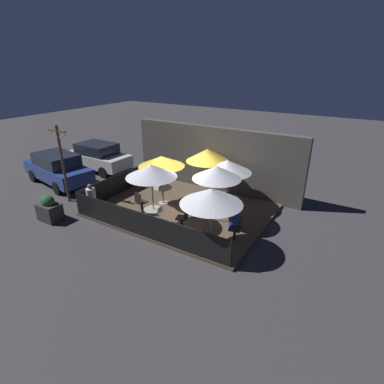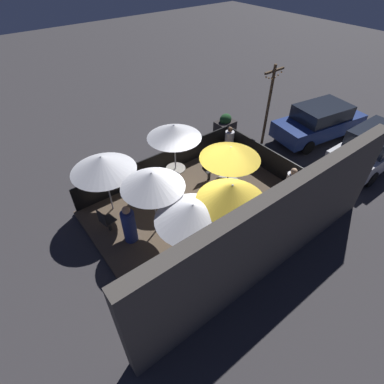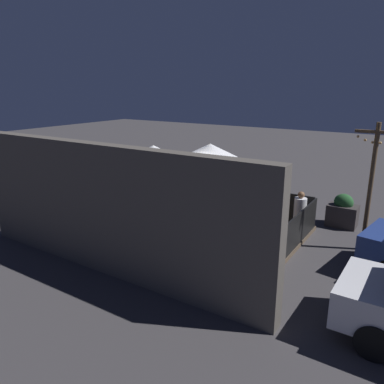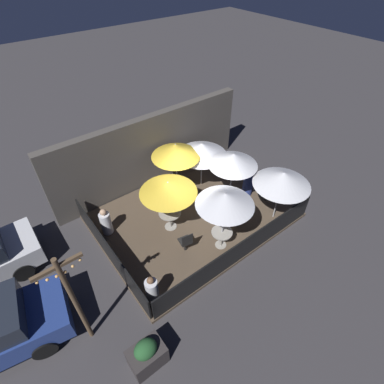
# 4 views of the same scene
# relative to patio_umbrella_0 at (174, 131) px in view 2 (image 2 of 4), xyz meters

# --- Properties ---
(ground_plane) EXTENTS (60.00, 60.00, 0.00)m
(ground_plane) POSITION_rel_patio_umbrella_0_xyz_m (0.15, 1.78, -2.35)
(ground_plane) COLOR #383538
(patio_deck) EXTENTS (7.15, 5.34, 0.12)m
(patio_deck) POSITION_rel_patio_umbrella_0_xyz_m (0.15, 1.78, -2.29)
(patio_deck) COLOR brown
(patio_deck) RESTS_ON ground_plane
(building_wall) EXTENTS (8.75, 0.36, 3.16)m
(building_wall) POSITION_rel_patio_umbrella_0_xyz_m (0.15, 4.68, -0.77)
(building_wall) COLOR #4C4742
(building_wall) RESTS_ON ground_plane
(fence_front) EXTENTS (6.95, 0.05, 0.95)m
(fence_front) POSITION_rel_patio_umbrella_0_xyz_m (0.15, -0.84, -1.76)
(fence_front) COLOR black
(fence_front) RESTS_ON patio_deck
(fence_side_left) EXTENTS (0.05, 5.14, 0.95)m
(fence_side_left) POSITION_rel_patio_umbrella_0_xyz_m (-3.38, 1.78, -1.76)
(fence_side_left) COLOR black
(fence_side_left) RESTS_ON patio_deck
(patio_umbrella_0) EXTENTS (1.87, 1.87, 2.47)m
(patio_umbrella_0) POSITION_rel_patio_umbrella_0_xyz_m (0.00, 0.00, 0.00)
(patio_umbrella_0) COLOR #B2B2B7
(patio_umbrella_0) RESTS_ON patio_deck
(patio_umbrella_1) EXTENTS (1.99, 1.99, 2.18)m
(patio_umbrella_1) POSITION_rel_patio_umbrella_0_xyz_m (-0.91, 1.81, -0.27)
(patio_umbrella_1) COLOR #B2B2B7
(patio_umbrella_1) RESTS_ON patio_deck
(patio_umbrella_2) EXTENTS (2.05, 2.05, 2.17)m
(patio_umbrella_2) POSITION_rel_patio_umbrella_0_xyz_m (2.56, -0.20, -0.33)
(patio_umbrella_2) COLOR #B2B2B7
(patio_umbrella_2) RESTS_ON patio_deck
(patio_umbrella_3) EXTENTS (1.93, 1.93, 2.34)m
(patio_umbrella_3) POSITION_rel_patio_umbrella_0_xyz_m (0.49, 3.34, -0.17)
(patio_umbrella_3) COLOR #B2B2B7
(patio_umbrella_3) RESTS_ON patio_deck
(patio_umbrella_4) EXTENTS (1.86, 1.86, 2.29)m
(patio_umbrella_4) POSITION_rel_patio_umbrella_0_xyz_m (1.85, 1.56, -0.19)
(patio_umbrella_4) COLOR #B2B2B7
(patio_umbrella_4) RESTS_ON patio_deck
(patio_umbrella_5) EXTENTS (2.06, 2.06, 2.07)m
(patio_umbrella_5) POSITION_rel_patio_umbrella_0_xyz_m (1.58, 3.07, -0.42)
(patio_umbrella_5) COLOR #B2B2B7
(patio_umbrella_5) RESTS_ON patio_deck
(dining_table_0) EXTENTS (0.72, 0.72, 0.70)m
(dining_table_0) POSITION_rel_patio_umbrella_0_xyz_m (-0.00, -0.00, -1.69)
(dining_table_0) COLOR #9E998E
(dining_table_0) RESTS_ON patio_deck
(dining_table_1) EXTENTS (0.82, 0.82, 0.76)m
(dining_table_1) POSITION_rel_patio_umbrella_0_xyz_m (-0.91, 1.81, -1.63)
(dining_table_1) COLOR #9E998E
(dining_table_1) RESTS_ON patio_deck
(patio_chair_0) EXTENTS (0.47, 0.47, 0.91)m
(patio_chair_0) POSITION_rel_patio_umbrella_0_xyz_m (3.14, 0.66, -1.74)
(patio_chair_0) COLOR black
(patio_chair_0) RESTS_ON patio_deck
(patio_chair_1) EXTENTS (0.50, 0.50, 0.94)m
(patio_chair_1) POSITION_rel_patio_umbrella_0_xyz_m (1.13, 0.33, -1.71)
(patio_chair_1) COLOR black
(patio_chair_1) RESTS_ON patio_deck
(patio_chair_2) EXTENTS (0.46, 0.46, 0.92)m
(patio_chair_2) POSITION_rel_patio_umbrella_0_xyz_m (0.79, 1.51, -1.73)
(patio_chair_2) COLOR black
(patio_chair_2) RESTS_ON patio_deck
(patio_chair_3) EXTENTS (0.46, 0.46, 0.93)m
(patio_chair_3) POSITION_rel_patio_umbrella_0_xyz_m (-1.13, 0.55, -1.72)
(patio_chair_3) COLOR black
(patio_chair_3) RESTS_ON patio_deck
(patron_0) EXTENTS (0.58, 0.58, 1.37)m
(patron_0) POSITION_rel_patio_umbrella_0_xyz_m (2.71, 1.40, -1.62)
(patron_0) COLOR navy
(patron_0) RESTS_ON patio_deck
(patron_1) EXTENTS (0.45, 0.45, 1.21)m
(patron_1) POSITION_rel_patio_umbrella_0_xyz_m (-3.02, -0.34, -1.70)
(patron_1) COLOR silver
(patron_1) RESTS_ON patio_deck
(patron_2) EXTENTS (0.55, 0.55, 1.14)m
(patron_2) POSITION_rel_patio_umbrella_0_xyz_m (-2.89, 3.02, -1.73)
(patron_2) COLOR silver
(patron_2) RESTS_ON patio_deck
(planter_box) EXTENTS (0.92, 0.65, 1.09)m
(planter_box) POSITION_rel_patio_umbrella_0_xyz_m (-4.02, -1.67, -1.87)
(planter_box) COLOR #332D2D
(planter_box) RESTS_ON ground_plane
(light_post) EXTENTS (1.10, 0.12, 3.52)m
(light_post) POSITION_rel_patio_umbrella_0_xyz_m (-4.92, -0.09, -0.37)
(light_post) COLOR brown
(light_post) RESTS_ON ground_plane
(parked_car_0) EXTENTS (4.51, 2.38, 1.62)m
(parked_car_0) POSITION_rel_patio_umbrella_0_xyz_m (-7.23, 1.15, -1.51)
(parked_car_0) COLOR navy
(parked_car_0) RESTS_ON ground_plane
(parked_car_1) EXTENTS (4.03, 1.83, 1.62)m
(parked_car_1) POSITION_rel_patio_umbrella_0_xyz_m (-7.08, 3.75, -1.51)
(parked_car_1) COLOR silver
(parked_car_1) RESTS_ON ground_plane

